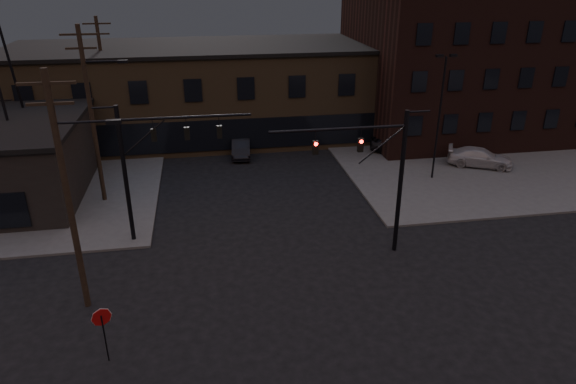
% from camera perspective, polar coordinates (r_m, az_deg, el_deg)
% --- Properties ---
extents(ground, '(140.00, 140.00, 0.00)m').
position_cam_1_polar(ground, '(24.34, 0.77, -12.96)').
color(ground, black).
rests_on(ground, ground).
extents(sidewalk_ne, '(30.00, 30.00, 0.15)m').
position_cam_1_polar(sidewalk_ne, '(50.62, 21.26, 5.44)').
color(sidewalk_ne, '#474744').
rests_on(sidewalk_ne, ground).
extents(building_row, '(40.00, 12.00, 8.00)m').
position_cam_1_polar(building_row, '(48.49, -5.33, 11.03)').
color(building_row, brown).
rests_on(building_row, ground).
extents(building_right, '(22.00, 16.00, 14.00)m').
position_cam_1_polar(building_right, '(52.50, 20.21, 14.03)').
color(building_right, black).
rests_on(building_right, ground).
extents(traffic_signal_near, '(7.12, 0.24, 8.00)m').
position_cam_1_polar(traffic_signal_near, '(27.09, 10.30, 2.54)').
color(traffic_signal_near, black).
rests_on(traffic_signal_near, ground).
extents(traffic_signal_far, '(7.12, 0.24, 8.00)m').
position_cam_1_polar(traffic_signal_far, '(28.97, -15.35, 3.64)').
color(traffic_signal_far, black).
rests_on(traffic_signal_far, ground).
extents(stop_sign, '(0.72, 0.33, 2.48)m').
position_cam_1_polar(stop_sign, '(21.81, -19.92, -13.51)').
color(stop_sign, black).
rests_on(stop_sign, ground).
extents(utility_pole_near, '(3.70, 0.28, 11.00)m').
position_cam_1_polar(utility_pole_near, '(23.62, -23.23, 0.17)').
color(utility_pole_near, black).
rests_on(utility_pole_near, ground).
extents(utility_pole_mid, '(3.70, 0.28, 11.50)m').
position_cam_1_polar(utility_pole_mid, '(34.91, -20.92, 8.20)').
color(utility_pole_mid, black).
rests_on(utility_pole_mid, ground).
extents(utility_pole_far, '(2.20, 0.28, 11.00)m').
position_cam_1_polar(utility_pole_far, '(46.70, -19.69, 11.53)').
color(utility_pole_far, black).
rests_on(utility_pole_far, ground).
extents(lot_light_a, '(1.50, 0.28, 9.14)m').
position_cam_1_polar(lot_light_a, '(38.20, 16.57, 9.05)').
color(lot_light_a, black).
rests_on(lot_light_a, ground).
extents(lot_light_b, '(1.50, 0.28, 9.14)m').
position_cam_1_polar(lot_light_b, '(45.30, 20.83, 10.68)').
color(lot_light_b, black).
rests_on(lot_light_b, ground).
extents(parked_car_lot_a, '(4.94, 3.28, 1.56)m').
position_cam_1_polar(parked_car_lot_a, '(44.46, 12.09, 5.33)').
color(parked_car_lot_a, black).
rests_on(parked_car_lot_a, sidewalk_ne).
extents(parked_car_lot_b, '(5.28, 3.98, 1.42)m').
position_cam_1_polar(parked_car_lot_b, '(43.08, 20.56, 3.63)').
color(parked_car_lot_b, '#ADADAF').
rests_on(parked_car_lot_b, sidewalk_ne).
extents(car_crossing, '(1.87, 4.44, 1.43)m').
position_cam_1_polar(car_crossing, '(43.26, -5.25, 4.94)').
color(car_crossing, black).
rests_on(car_crossing, ground).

